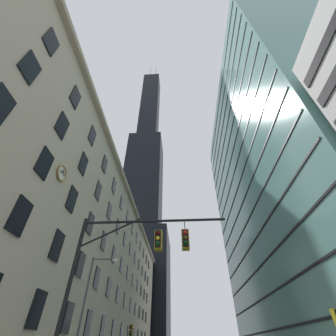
# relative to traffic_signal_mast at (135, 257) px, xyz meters

# --- Properties ---
(station_building) EXTENTS (13.91, 74.32, 25.38)m
(station_building) POSITION_rel_traffic_signal_mast_xyz_m (-13.97, 28.29, 7.08)
(station_building) COLOR #BCAF93
(station_building) RESTS_ON ground
(dark_skyscraper) EXTENTS (25.87, 25.87, 191.84)m
(dark_skyscraper) POSITION_rel_traffic_signal_mast_xyz_m (-15.90, 80.78, 51.06)
(dark_skyscraper) COLOR black
(dark_skyscraper) RESTS_ON ground
(glass_office_midrise) EXTENTS (19.92, 50.37, 59.31)m
(glass_office_midrise) POSITION_rel_traffic_signal_mast_xyz_m (24.56, 27.00, 24.07)
(glass_office_midrise) COLOR slate
(glass_office_midrise) RESTS_ON ground
(traffic_signal_mast) EXTENTS (8.07, 0.63, 7.62)m
(traffic_signal_mast) POSITION_rel_traffic_signal_mast_xyz_m (0.00, 0.00, 0.00)
(traffic_signal_mast) COLOR black
(traffic_signal_mast) RESTS_ON sidewalk_left
(traffic_light_far_left) EXTENTS (0.40, 0.63, 3.97)m
(traffic_light_far_left) POSITION_rel_traffic_signal_mast_xyz_m (-3.62, 18.76, -2.23)
(traffic_light_far_left) COLOR black
(traffic_light_far_left) RESTS_ON sidewalk_left
(street_lamppost) EXTENTS (2.38, 0.32, 8.16)m
(street_lamppost) POSITION_rel_traffic_signal_mast_xyz_m (-5.20, 8.53, -0.61)
(street_lamppost) COLOR #47474C
(street_lamppost) RESTS_ON sidewalk_left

